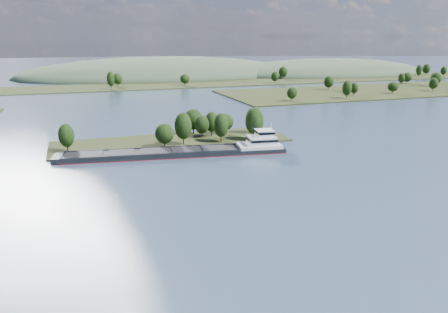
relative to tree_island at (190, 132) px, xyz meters
name	(u,v)px	position (x,y,z in m)	size (l,w,h in m)	color
ground	(216,186)	(-7.73, -59.00, -4.18)	(1800.00, 1800.00, 0.00)	#334659
tree_island	(190,132)	(0.00, 0.00, 0.00)	(100.00, 30.13, 15.33)	#242C13
right_bank	(410,89)	(224.78, 120.92, -3.18)	(320.00, 90.00, 15.28)	#242C13
back_shoreline	(127,86)	(0.05, 220.78, -3.45)	(900.00, 60.00, 15.95)	#242C13
hill_east	(329,73)	(252.27, 291.00, -4.18)	(260.00, 140.00, 36.00)	#394E36
hill_west	(162,76)	(52.27, 321.00, -4.18)	(320.00, 160.00, 44.00)	#394E36
cargo_barge	(190,151)	(-6.08, -21.70, -2.71)	(87.38, 22.60, 11.74)	black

